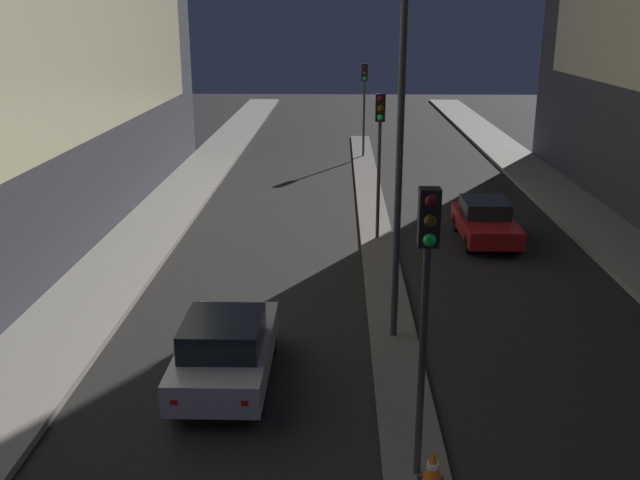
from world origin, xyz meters
TOP-DOWN VIEW (x-y plane):
  - median_strip at (0.00, 20.33)m, footprint 1.14×38.67m
  - traffic_light_near at (0.00, 4.47)m, footprint 0.32×0.42m
  - traffic_light_mid at (0.00, 17.78)m, footprint 0.32×0.42m
  - traffic_light_far at (0.00, 32.95)m, footprint 0.32×0.42m
  - street_lamp at (0.00, 9.96)m, footprint 0.60×0.60m
  - traffic_cone_far at (0.21, 4.13)m, footprint 0.43×0.43m
  - car_left_lane at (-3.72, 7.72)m, footprint 1.87×4.17m
  - car_right_lane at (3.72, 17.89)m, footprint 1.76×4.07m

SIDE VIEW (x-z plane):
  - median_strip at x=0.00m, z-range 0.00..0.12m
  - traffic_cone_far at x=0.21m, z-range 0.11..0.81m
  - car_right_lane at x=3.72m, z-range 0.01..1.43m
  - car_left_lane at x=-3.72m, z-range 0.00..1.56m
  - traffic_light_near at x=0.00m, z-range 1.25..6.19m
  - traffic_light_mid at x=0.00m, z-range 1.25..6.19m
  - traffic_light_far at x=0.00m, z-range 1.25..6.19m
  - street_lamp at x=0.00m, z-range 2.17..11.73m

